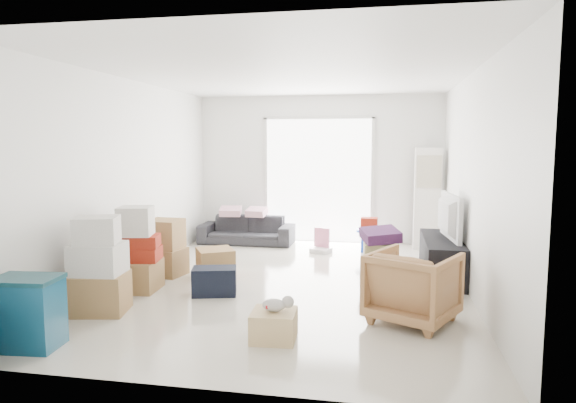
% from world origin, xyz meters
% --- Properties ---
extents(room_shell, '(4.98, 6.48, 3.18)m').
position_xyz_m(room_shell, '(0.00, 0.00, 1.35)').
color(room_shell, beige).
rests_on(room_shell, ground).
extents(sliding_door, '(2.10, 0.04, 2.33)m').
position_xyz_m(sliding_door, '(0.00, 2.98, 1.24)').
color(sliding_door, white).
rests_on(sliding_door, room_shell).
extents(ac_tower, '(0.45, 0.30, 1.75)m').
position_xyz_m(ac_tower, '(1.95, 2.65, 0.88)').
color(ac_tower, white).
rests_on(ac_tower, room_shell).
extents(tv_console, '(0.48, 1.61, 0.54)m').
position_xyz_m(tv_console, '(2.00, 0.68, 0.27)').
color(tv_console, black).
rests_on(tv_console, room_shell).
extents(television, '(0.71, 1.11, 0.14)m').
position_xyz_m(television, '(2.00, 0.68, 0.61)').
color(television, black).
rests_on(television, tv_console).
extents(sofa, '(1.71, 0.50, 0.67)m').
position_xyz_m(sofa, '(-1.25, 2.50, 0.33)').
color(sofa, '#2A2B30').
rests_on(sofa, room_shell).
extents(pillow_left, '(0.39, 0.32, 0.11)m').
position_xyz_m(pillow_left, '(-1.55, 2.50, 0.72)').
color(pillow_left, '#E9AAC2').
rests_on(pillow_left, sofa).
extents(pillow_right, '(0.40, 0.34, 0.13)m').
position_xyz_m(pillow_right, '(-1.06, 2.50, 0.73)').
color(pillow_right, '#E9AAC2').
rests_on(pillow_right, sofa).
extents(armchair, '(1.04, 1.01, 0.81)m').
position_xyz_m(armchair, '(1.52, -1.21, 0.41)').
color(armchair, '#A07047').
rests_on(armchair, room_shell).
extents(storage_bins, '(0.60, 0.45, 0.65)m').
position_xyz_m(storage_bins, '(-1.90, -2.54, 0.33)').
color(storage_bins, navy).
rests_on(storage_bins, room_shell).
extents(box_stack_a, '(0.65, 0.58, 1.05)m').
position_xyz_m(box_stack_a, '(-1.80, -1.54, 0.47)').
color(box_stack_a, olive).
rests_on(box_stack_a, room_shell).
extents(box_stack_b, '(0.62, 0.55, 1.05)m').
position_xyz_m(box_stack_b, '(-1.80, -0.67, 0.46)').
color(box_stack_b, olive).
rests_on(box_stack_b, room_shell).
extents(box_stack_c, '(0.59, 0.52, 0.78)m').
position_xyz_m(box_stack_c, '(-1.77, 0.10, 0.38)').
color(box_stack_c, olive).
rests_on(box_stack_c, room_shell).
extents(loose_box, '(0.64, 0.64, 0.39)m').
position_xyz_m(loose_box, '(-1.05, 0.13, 0.19)').
color(loose_box, olive).
rests_on(loose_box, room_shell).
extents(duffel_bag, '(0.59, 0.44, 0.33)m').
position_xyz_m(duffel_bag, '(-0.79, -0.68, 0.17)').
color(duffel_bag, black).
rests_on(duffel_bag, room_shell).
extents(ottoman, '(0.48, 0.48, 0.44)m').
position_xyz_m(ottoman, '(1.17, 0.72, 0.22)').
color(ottoman, '#928755').
rests_on(ottoman, room_shell).
extents(blanket, '(0.61, 0.61, 0.14)m').
position_xyz_m(blanket, '(1.17, 0.72, 0.51)').
color(blanket, '#461F4E').
rests_on(blanket, ottoman).
extents(kids_table, '(0.44, 0.44, 0.58)m').
position_xyz_m(kids_table, '(0.97, 2.19, 0.41)').
color(kids_table, '#113DBF').
rests_on(kids_table, room_shell).
extents(toy_walker, '(0.38, 0.37, 0.40)m').
position_xyz_m(toy_walker, '(0.19, 1.98, 0.11)').
color(toy_walker, silver).
rests_on(toy_walker, room_shell).
extents(wood_crate, '(0.43, 0.43, 0.27)m').
position_xyz_m(wood_crate, '(0.22, -1.95, 0.14)').
color(wood_crate, tan).
rests_on(wood_crate, room_shell).
extents(plush_bunny, '(0.30, 0.16, 0.15)m').
position_xyz_m(plush_bunny, '(0.25, -1.94, 0.34)').
color(plush_bunny, '#B2ADA8').
rests_on(plush_bunny, wood_crate).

